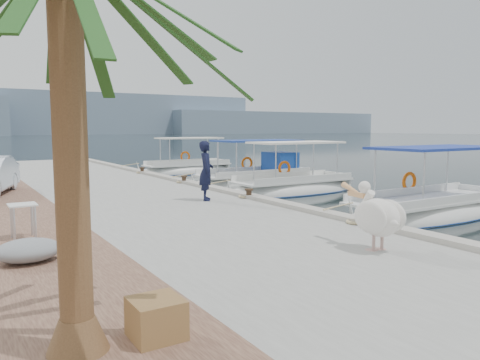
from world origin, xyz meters
The scene contains 14 objects.
ground centered at (0.00, 0.00, 0.00)m, with size 400.00×400.00×0.00m, color black.
concrete_quay centered at (-3.00, 5.00, 0.25)m, with size 6.00×40.00×0.50m, color gray.
quay_curb centered at (-0.22, 5.00, 0.56)m, with size 0.44×40.00×0.12m, color #9B968A.
distant_hills centered at (29.61, 201.49, 7.61)m, with size 330.00×60.00×18.00m.
fishing_caique_b centered at (4.29, -2.05, 0.12)m, with size 7.42×2.43×2.83m.
fishing_caique_c centered at (3.94, 4.60, 0.13)m, with size 6.70×2.15×2.83m.
fishing_caique_d centered at (4.21, 7.87, 0.19)m, with size 7.04×2.43×2.83m.
fishing_caique_e centered at (3.89, 15.06, 0.13)m, with size 6.60×1.98×2.83m.
mooring_bollards centered at (-0.35, 1.50, 0.69)m, with size 0.28×20.28×0.33m.
pelican centered at (-1.82, -5.24, 1.16)m, with size 0.70×1.66×1.28m.
fisherman centered at (-1.71, 1.93, 1.45)m, with size 0.69×0.46×1.90m, color black.
wooden_crate centered at (-6.81, -6.57, 0.72)m, with size 0.55×0.55×0.44m, color brown.
tarp_bundle centered at (-7.58, -2.61, 0.70)m, with size 1.10×0.90×0.40m, color gray.
folding_table centered at (-7.41, -0.67, 1.02)m, with size 0.55×0.55×0.73m.
Camera 1 is at (-8.65, -11.27, 2.81)m, focal length 35.00 mm.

